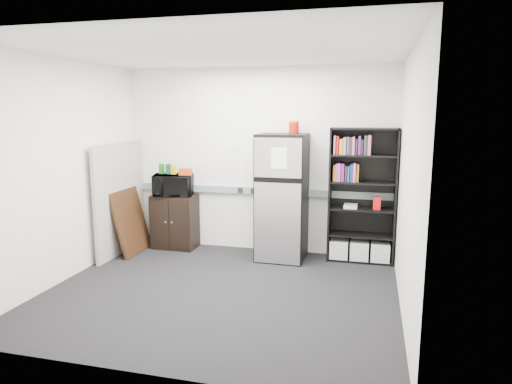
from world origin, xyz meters
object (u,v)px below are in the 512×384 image
cubicle_partition (120,199)px  microwave (173,185)px  refrigerator (282,197)px  bookshelf (362,197)px  cabinet (175,221)px

cubicle_partition → microwave: (0.66, 0.40, 0.16)m
refrigerator → bookshelf: bearing=8.3°
bookshelf → cabinet: (-2.77, -0.06, -0.50)m
bookshelf → microwave: (-2.77, -0.08, 0.06)m
cubicle_partition → refrigerator: bearing=8.3°
cubicle_partition → cabinet: cubicle_partition is taller
cubicle_partition → microwave: bearing=31.5°
bookshelf → cubicle_partition: size_ratio=1.14×
cabinet → refrigerator: (1.68, -0.08, 0.47)m
bookshelf → cubicle_partition: 3.46m
bookshelf → refrigerator: bearing=-172.4°
cubicle_partition → refrigerator: (2.34, 0.34, 0.07)m
cubicle_partition → cabinet: size_ratio=1.98×
cubicle_partition → microwave: 0.79m
refrigerator → microwave: bearing=178.6°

